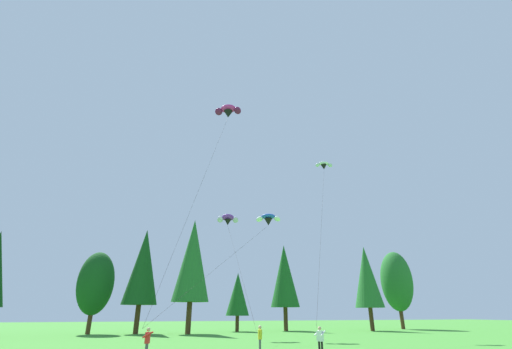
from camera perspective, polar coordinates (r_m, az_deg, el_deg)
treeline_tree_c at (r=51.94m, az=-24.77°, el=-15.84°), size 4.52×4.52×10.06m
treeline_tree_d at (r=50.71m, az=-17.99°, el=-14.09°), size 4.52×4.52×13.26m
treeline_tree_e at (r=48.90m, az=-10.35°, el=-13.53°), size 4.81×4.81×14.60m
treeline_tree_f at (r=54.11m, az=-3.01°, el=-18.96°), size 3.37×3.37×8.06m
treeline_tree_g at (r=56.50m, az=4.68°, el=-16.17°), size 4.36×4.36×12.56m
treeline_tree_h at (r=58.75m, az=17.67°, el=-15.62°), size 4.31×4.31×12.32m
treeline_tree_i at (r=66.51m, az=22.03°, el=-15.88°), size 5.15×5.15×12.40m
kite_flyer_near at (r=23.13m, az=-17.37°, el=-24.51°), size 0.63×0.66×1.69m
kite_flyer_mid at (r=25.63m, az=0.65°, el=-25.05°), size 0.31×0.59×1.69m
kite_flyer_far at (r=24.19m, az=10.47°, el=-24.91°), size 0.74×0.75×1.69m
parafoil_kite_high_magenta at (r=38.75m, az=-4.59°, el=10.27°), size 7.99×10.05×22.13m
parafoil_kite_mid_purple at (r=43.58m, az=-4.63°, el=-7.38°), size 2.82×17.56×12.78m
parafoil_kite_far_white at (r=48.61m, az=11.04°, el=1.48°), size 12.48×18.42×20.32m
parafoil_kite_low_blue_white at (r=41.72m, az=2.03°, el=-7.31°), size 14.59×16.02×11.92m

